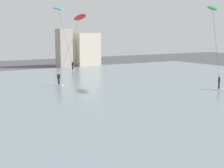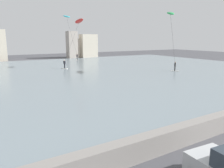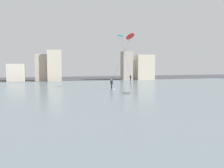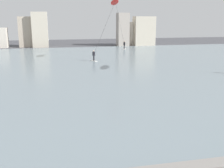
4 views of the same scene
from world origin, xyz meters
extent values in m
cube|color=gray|center=(0.00, 30.69, 0.05)|extent=(84.00, 52.00, 0.10)
cube|color=#B7A893|center=(-7.55, 60.46, 3.41)|extent=(4.74, 2.37, 6.82)
cube|color=beige|center=(-5.20, 59.63, 3.92)|extent=(3.46, 3.19, 7.84)
cube|color=#A89E93|center=(13.69, 58.03, 3.83)|extent=(2.63, 2.75, 7.66)
cube|color=beige|center=(15.26, 59.56, 2.77)|extent=(3.85, 2.42, 5.53)
cube|color=beige|center=(18.87, 57.89, 3.42)|extent=(4.93, 2.90, 6.85)
cube|color=silver|center=(3.60, 36.37, 0.13)|extent=(1.00, 1.45, 0.06)
cylinder|color=black|center=(3.60, 36.37, 0.55)|extent=(0.20, 0.20, 0.78)
cube|color=black|center=(3.60, 36.37, 1.24)|extent=(0.40, 0.35, 0.60)
sphere|color=beige|center=(3.60, 36.37, 1.65)|extent=(0.20, 0.20, 0.20)
cylinder|color=#333333|center=(5.26, 36.56, 4.95)|extent=(3.36, 0.40, 7.53)
ellipsoid|color=red|center=(6.93, 36.74, 8.86)|extent=(1.13, 3.01, 1.22)
cube|color=silver|center=(12.23, 50.90, 0.13)|extent=(0.97, 1.46, 0.06)
cylinder|color=black|center=(12.23, 50.90, 0.55)|extent=(0.20, 0.20, 0.78)
cube|color=black|center=(12.23, 50.90, 1.24)|extent=(0.40, 0.34, 0.60)
sphere|color=#9E7051|center=(12.23, 50.90, 1.65)|extent=(0.20, 0.20, 0.20)
cylinder|color=#333333|center=(11.28, 51.65, 6.06)|extent=(1.92, 1.54, 9.75)
camera|label=1|loc=(-12.30, -2.68, 6.78)|focal=52.07mm
camera|label=2|loc=(-10.56, -3.65, 5.67)|focal=35.83mm
camera|label=3|loc=(-5.96, 1.14, 4.14)|focal=35.61mm
camera|label=4|loc=(-2.34, -4.56, 6.71)|focal=43.36mm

